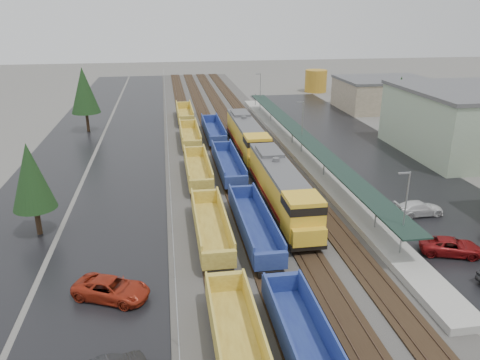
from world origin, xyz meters
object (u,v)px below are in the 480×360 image
object	(u,v)px
parked_car_west_c	(112,289)
locomotive_lead	(282,189)
well_string_yellow	(203,195)
storage_tank	(316,81)
parked_car_east_c	(419,208)
well_string_blue	(253,225)
parked_car_east_b	(451,247)
locomotive_trail	(247,137)

from	to	relation	value
parked_car_west_c	locomotive_lead	bearing A→B (deg)	-25.44
well_string_yellow	storage_tank	world-z (taller)	storage_tank
locomotive_lead	well_string_yellow	bearing A→B (deg)	159.70
parked_car_east_c	well_string_blue	bearing A→B (deg)	95.06
locomotive_lead	parked_car_east_c	world-z (taller)	locomotive_lead
locomotive_lead	parked_car_east_c	size ratio (longest dim) A/B	4.24
parked_car_east_b	locomotive_lead	bearing A→B (deg)	66.76
parked_car_west_c	parked_car_east_b	bearing A→B (deg)	-60.85
well_string_yellow	parked_car_east_b	world-z (taller)	well_string_yellow
parked_car_west_c	parked_car_east_c	bearing A→B (deg)	-46.35
well_string_yellow	parked_car_east_c	world-z (taller)	well_string_yellow
locomotive_lead	well_string_blue	size ratio (longest dim) A/B	0.25
parked_car_east_c	parked_car_east_b	bearing A→B (deg)	168.27
locomotive_trail	well_string_yellow	world-z (taller)	locomotive_trail
parked_car_west_c	locomotive_trail	bearing A→B (deg)	-0.29
locomotive_trail	storage_tank	distance (m)	57.23
well_string_blue	storage_tank	xyz separation A→B (m)	(30.65, 76.94, 1.55)
storage_tank	well_string_yellow	bearing A→B (deg)	-116.77
parked_car_east_b	storage_tank	bearing A→B (deg)	9.33
storage_tank	parked_car_west_c	xyz separation A→B (m)	(-42.83, -85.07, -1.96)
locomotive_lead	well_string_yellow	xyz separation A→B (m)	(-8.00, 2.96, -1.36)
parked_car_east_b	parked_car_east_c	bearing A→B (deg)	8.92
parked_car_east_b	well_string_yellow	bearing A→B (deg)	74.14
parked_car_east_b	parked_car_east_c	world-z (taller)	parked_car_east_c
storage_tank	parked_car_west_c	bearing A→B (deg)	-116.72
well_string_blue	parked_car_east_b	world-z (taller)	well_string_blue
parked_car_east_c	parked_car_west_c	bearing A→B (deg)	107.19
storage_tank	parked_car_east_b	size ratio (longest dim) A/B	1.05
locomotive_trail	locomotive_lead	bearing A→B (deg)	-90.00
locomotive_trail	parked_car_east_c	world-z (taller)	locomotive_trail
locomotive_lead	parked_car_west_c	distance (m)	21.10
locomotive_lead	locomotive_trail	bearing A→B (deg)	90.00
locomotive_lead	parked_car_east_b	world-z (taller)	locomotive_lead
well_string_blue	parked_car_east_b	size ratio (longest dim) A/B	16.61
locomotive_trail	parked_car_west_c	distance (m)	38.08
parked_car_west_c	parked_car_east_c	size ratio (longest dim) A/B	1.12
well_string_yellow	parked_car_west_c	world-z (taller)	well_string_yellow
locomotive_lead	parked_car_east_c	xyz separation A→B (m)	(13.85, -3.22, -1.84)
locomotive_trail	storage_tank	size ratio (longest dim) A/B	3.92
locomotive_trail	parked_car_east_c	bearing A→B (deg)	-60.24
well_string_yellow	parked_car_east_c	bearing A→B (deg)	-15.79
well_string_blue	storage_tank	size ratio (longest dim) A/B	15.82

